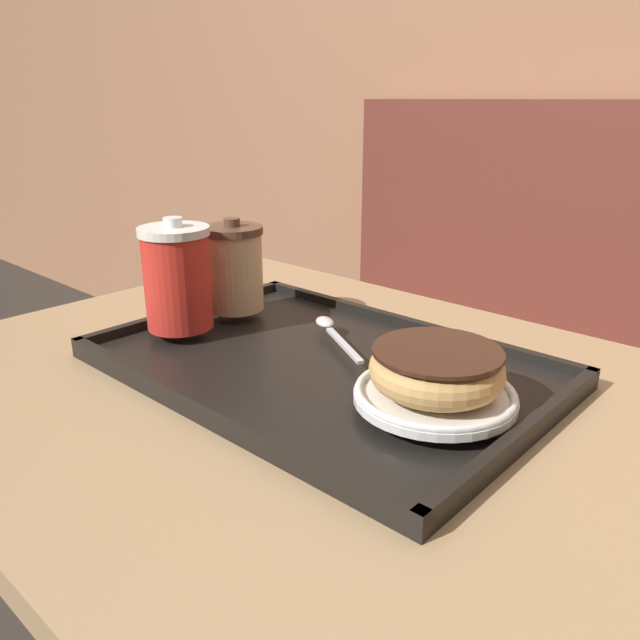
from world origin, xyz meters
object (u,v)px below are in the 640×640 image
object	(u,v)px
coffee_cup_front	(177,277)
spoon	(330,328)
coffee_cup_rear	(234,268)
donut_chocolate_glazed	(437,369)

from	to	relation	value
coffee_cup_front	spoon	bearing A→B (deg)	36.72
coffee_cup_front	coffee_cup_rear	world-z (taller)	coffee_cup_front
coffee_cup_rear	donut_chocolate_glazed	world-z (taller)	coffee_cup_rear
spoon	donut_chocolate_glazed	bearing A→B (deg)	-170.33
coffee_cup_rear	donut_chocolate_glazed	bearing A→B (deg)	-8.62
coffee_cup_rear	donut_chocolate_glazed	xyz separation A→B (m)	(0.36, -0.05, -0.02)
coffee_cup_front	coffee_cup_rear	bearing A→B (deg)	92.51
coffee_cup_rear	donut_chocolate_glazed	distance (m)	0.36
donut_chocolate_glazed	spoon	size ratio (longest dim) A/B	0.97
coffee_cup_front	coffee_cup_rear	size ratio (longest dim) A/B	1.11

